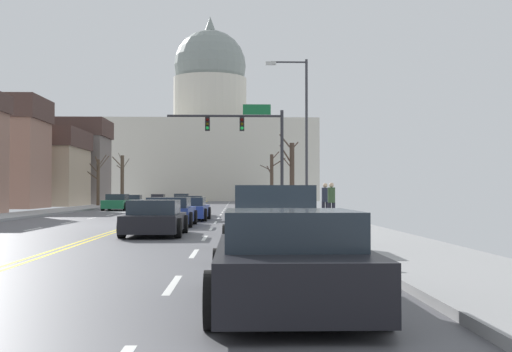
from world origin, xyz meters
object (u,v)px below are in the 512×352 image
object	(u,v)px
pedestrian_00	(325,199)
sedan_near_00	(189,206)
sedan_near_05	(289,262)
sedan_oncoming_01	(133,201)
sedan_near_02	(170,212)
sedan_near_01	(189,209)
sedan_oncoming_02	(181,200)
street_lamp_right	(301,124)
sedan_oncoming_00	(117,203)
sedan_oncoming_03	(158,199)
sedan_near_03	(155,219)
signal_gantry	(250,135)
pedestrian_01	(331,200)
pickup_truck_near_04	(275,224)

from	to	relation	value
pedestrian_00	sedan_near_00	bearing A→B (deg)	130.14
sedan_near_05	sedan_oncoming_01	size ratio (longest dim) A/B	0.96
sedan_near_02	sedan_oncoming_01	distance (m)	34.65
sedan_near_01	sedan_oncoming_02	xyz separation A→B (m)	(-3.63, 38.53, 0.04)
street_lamp_right	sedan_oncoming_00	bearing A→B (deg)	126.01
sedan_oncoming_03	pedestrian_00	size ratio (longest dim) A/B	2.45
street_lamp_right	sedan_oncoming_00	world-z (taller)	street_lamp_right
sedan_near_03	sedan_oncoming_02	distance (m)	50.46
sedan_near_02	sedan_near_05	size ratio (longest dim) A/B	1.01
signal_gantry	sedan_near_00	bearing A→B (deg)	-129.17
sedan_near_05	pedestrian_01	world-z (taller)	pedestrian_01
pedestrian_00	sedan_near_05	bearing A→B (deg)	-98.90
sedan_near_01	sedan_oncoming_00	xyz separation A→B (m)	(-7.00, 18.11, 0.05)
sedan_near_01	sedan_oncoming_03	distance (m)	49.28
signal_gantry	pedestrian_00	bearing A→B (deg)	-75.90
sedan_oncoming_03	sedan_near_00	bearing A→B (deg)	-80.72
sedan_oncoming_02	sedan_oncoming_00	bearing A→B (deg)	-99.36
sedan_oncoming_00	sedan_near_02	bearing A→B (deg)	-74.50
street_lamp_right	sedan_oncoming_01	xyz separation A→B (m)	(-13.26, 27.84, -4.49)
sedan_near_00	pedestrian_00	bearing A→B (deg)	-49.86
sedan_near_01	pedestrian_01	distance (m)	8.01
sedan_oncoming_00	sedan_oncoming_01	xyz separation A→B (m)	(-0.38, 10.12, -0.05)
sedan_oncoming_00	sedan_oncoming_02	xyz separation A→B (m)	(3.37, 20.42, -0.01)
street_lamp_right	sedan_oncoming_03	world-z (taller)	street_lamp_right
pickup_truck_near_04	sedan_oncoming_01	bearing A→B (deg)	102.98
pickup_truck_near_04	sedan_near_05	bearing A→B (deg)	-92.02
sedan_near_01	sedan_near_03	world-z (taller)	sedan_near_03
pickup_truck_near_04	sedan_near_05	distance (m)	7.13
pickup_truck_near_04	pedestrian_01	xyz separation A→B (m)	(3.42, 14.30, 0.39)
signal_gantry	sedan_oncoming_01	world-z (taller)	signal_gantry
signal_gantry	sedan_near_02	distance (m)	17.23
sedan_oncoming_00	sedan_oncoming_01	distance (m)	10.12
pickup_truck_near_04	sedan_oncoming_00	size ratio (longest dim) A/B	1.29
sedan_near_01	pedestrian_00	size ratio (longest dim) A/B	2.70
signal_gantry	pickup_truck_near_04	world-z (taller)	signal_gantry
signal_gantry	sedan_oncoming_01	xyz separation A→B (m)	(-10.79, 17.80, -4.76)
sedan_near_03	pedestrian_01	size ratio (longest dim) A/B	2.47
signal_gantry	sedan_oncoming_02	size ratio (longest dim) A/B	1.83
sedan_near_01	sedan_near_02	size ratio (longest dim) A/B	1.08
sedan_near_02	sedan_oncoming_00	bearing A→B (deg)	105.50
sedan_near_00	sedan_oncoming_01	bearing A→B (deg)	107.19
sedan_near_00	sedan_oncoming_00	bearing A→B (deg)	117.97
street_lamp_right	pedestrian_01	xyz separation A→B (m)	(0.92, -4.57, -3.93)
sedan_near_01	pedestrian_00	xyz separation A→B (m)	(6.71, -2.74, 0.56)
street_lamp_right	sedan_oncoming_02	size ratio (longest dim) A/B	1.93
sedan_oncoming_02	street_lamp_right	bearing A→B (deg)	-75.99
sedan_near_03	sedan_oncoming_03	world-z (taller)	sedan_near_03
sedan_oncoming_00	sedan_near_00	bearing A→B (deg)	-62.03
pedestrian_01	sedan_near_01	bearing A→B (deg)	148.40
signal_gantry	sedan_oncoming_03	world-z (taller)	signal_gantry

